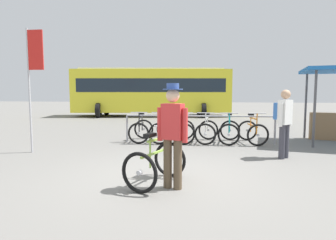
{
  "coord_description": "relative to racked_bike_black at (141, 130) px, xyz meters",
  "views": [
    {
      "loc": [
        0.7,
        -5.31,
        1.59
      ],
      "look_at": [
        -0.06,
        0.69,
        1.0
      ],
      "focal_mm": 30.96,
      "sensor_mm": 36.0,
      "label": 1
    }
  ],
  "objects": [
    {
      "name": "pedestrian_with_backpack",
      "position": [
        3.9,
        -1.94,
        0.57
      ],
      "size": [
        0.47,
        0.47,
        1.64
      ],
      "color": "#383842",
      "rests_on": "ground"
    },
    {
      "name": "banner_flag",
      "position": [
        -2.34,
        -2.08,
        1.86
      ],
      "size": [
        0.45,
        0.05,
        3.2
      ],
      "color": "#B2B2B7",
      "rests_on": "ground"
    },
    {
      "name": "racked_bike_yellow",
      "position": [
        0.7,
        0.01,
        0.0
      ],
      "size": [
        0.75,
        1.15,
        0.97
      ],
      "color": "black",
      "rests_on": "ground"
    },
    {
      "name": "racked_bike_red",
      "position": [
        1.4,
        0.03,
        0.0
      ],
      "size": [
        0.71,
        1.12,
        0.97
      ],
      "color": "black",
      "rests_on": "ground"
    },
    {
      "name": "bus_distant",
      "position": [
        -1.42,
        9.74,
        1.37
      ],
      "size": [
        10.24,
        4.27,
        3.08
      ],
      "color": "yellow",
      "rests_on": "ground"
    },
    {
      "name": "racked_bike_white",
      "position": [
        2.1,
        0.04,
        0.0
      ],
      "size": [
        0.77,
        1.17,
        0.98
      ],
      "color": "black",
      "rests_on": "ground"
    },
    {
      "name": "featured_bicycle",
      "position": [
        1.24,
        -4.16,
        0.12
      ],
      "size": [
        1.0,
        1.26,
        1.09
      ],
      "color": "black",
      "rests_on": "ground"
    },
    {
      "name": "person_with_featured_bike",
      "position": [
        1.51,
        -4.45,
        0.58
      ],
      "size": [
        0.51,
        0.32,
        1.72
      ],
      "color": "brown",
      "rests_on": "ground"
    },
    {
      "name": "ground_plane",
      "position": [
        1.32,
        -3.77,
        -0.37
      ],
      "size": [
        80.0,
        80.0,
        0.0
      ],
      "primitive_type": "plane",
      "color": "slate"
    },
    {
      "name": "racked_bike_black",
      "position": [
        0.0,
        0.0,
        0.0
      ],
      "size": [
        0.72,
        1.14,
        0.97
      ],
      "color": "black",
      "rests_on": "ground"
    },
    {
      "name": "racked_bike_orange",
      "position": [
        3.5,
        0.07,
        0.0
      ],
      "size": [
        0.82,
        1.2,
        0.97
      ],
      "color": "black",
      "rests_on": "ground"
    },
    {
      "name": "bike_rack_rail",
      "position": [
        1.86,
        -0.14,
        0.33
      ],
      "size": [
        4.61,
        0.15,
        0.88
      ],
      "color": "#99999E",
      "rests_on": "ground"
    },
    {
      "name": "racked_bike_teal",
      "position": [
        2.8,
        0.05,
        0.0
      ],
      "size": [
        0.78,
        1.16,
        0.97
      ],
      "color": "black",
      "rests_on": "ground"
    }
  ]
}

